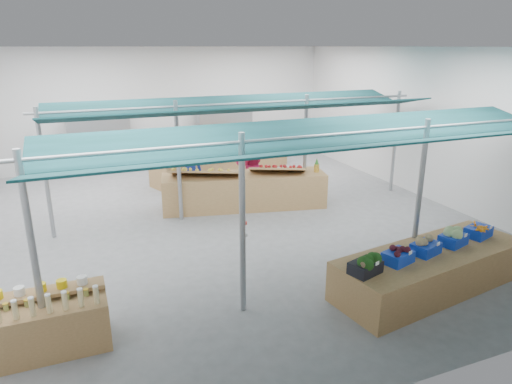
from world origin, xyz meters
The scene contains 23 objects.
floor centered at (0.00, 0.00, 0.00)m, with size 13.00×13.00×0.00m, color slate.
hall centered at (0.00, 1.44, 2.65)m, with size 13.00×13.00×13.00m.
pole_grid centered at (0.75, -1.75, 1.81)m, with size 10.00×4.60×3.00m.
awnings centered at (0.75, -1.75, 2.78)m, with size 9.50×7.08×0.30m.
back_shelving_left centered at (-2.50, 6.00, 1.00)m, with size 2.00×0.50×2.00m, color #B23F33.
back_shelving_right centered at (2.00, 6.00, 1.00)m, with size 2.00×0.50×2.00m, color #B23F33.
bottle_shelf centered at (-3.97, -3.92, 0.41)m, with size 1.68×1.05×1.02m.
veg_counter centered at (2.39, -4.61, 0.37)m, with size 3.80×1.27×0.74m, color olive.
fruit_counter centered at (0.82, 0.76, 0.47)m, with size 4.37×1.04×0.94m, color olive.
far_counter centered at (1.33, 4.10, 0.47)m, with size 5.22×1.04×0.94m, color olive.
crate_stack centered at (3.16, -3.97, 0.33)m, with size 0.55×0.38×0.66m, color #1036B7.
vendor_left centered at (-0.38, 1.86, 0.87)m, with size 0.64×0.42×1.75m, color navy.
vendor_right centered at (1.42, 1.86, 0.87)m, with size 0.85×0.66×1.75m, color maroon.
crate_broccoli centered at (0.78, -4.85, 0.90)m, with size 0.58×0.48×0.35m.
crate_beets centered at (1.51, -4.74, 0.87)m, with size 0.58×0.48×0.29m.
crate_celeriac centered at (2.19, -4.64, 0.88)m, with size 0.58×0.48×0.31m.
crate_cabbage centered at (2.92, -4.53, 0.90)m, with size 0.58×0.48×0.35m.
crate_carrots centered at (3.65, -4.42, 0.85)m, with size 0.58×0.48×0.29m.
sparrow centered at (0.63, -5.01, 0.99)m, with size 0.12×0.09×0.11m.
pole_ribbon centered at (-0.58, -2.95, 1.08)m, with size 0.12×0.12×0.28m.
apple_heap_yellow centered at (-0.22, 0.88, 1.10)m, with size 2.02×1.43×0.27m.
apple_heap_red centered at (1.66, 0.47, 1.10)m, with size 1.66×1.26×0.27m.
pineapple centered at (2.73, 0.23, 1.12)m, with size 0.14×0.14×0.39m.
Camera 1 is at (-3.32, -10.29, 4.22)m, focal length 32.00 mm.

